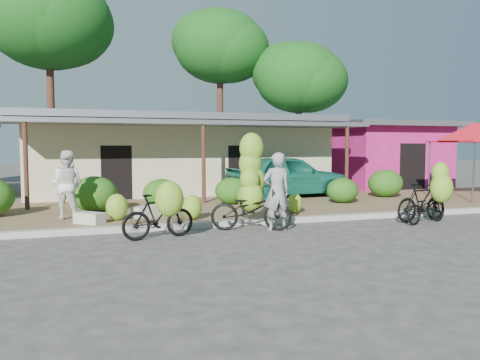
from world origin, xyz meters
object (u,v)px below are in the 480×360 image
object	(u,v)px
tree_near_right	(295,76)
bystander	(67,185)
tree_center_right	(216,45)
bike_center	(251,194)
bike_left	(161,212)
tree_far_center	(45,18)
bike_right	(427,197)
red_canopy	(475,132)
sack_near	(147,211)
teal_van	(287,176)
vendor	(277,192)
sack_far	(89,218)
bike_far_right	(426,207)

from	to	relation	value
tree_near_right	bystander	world-z (taller)	tree_near_right
tree_center_right	bike_center	world-z (taller)	tree_center_right
bike_left	tree_near_right	bearing A→B (deg)	-47.69
tree_far_center	bike_left	size ratio (longest dim) A/B	6.13
bike_right	bystander	size ratio (longest dim) A/B	0.99
bike_center	tree_far_center	bearing A→B (deg)	41.93
red_canopy	sack_near	xyz separation A→B (m)	(-12.24, -0.91, -2.34)
red_canopy	bystander	world-z (taller)	red_canopy
tree_far_center	sack_near	size ratio (longest dim) A/B	12.71
tree_far_center	bike_right	world-z (taller)	tree_far_center
bystander	teal_van	xyz separation A→B (m)	(7.88, 3.16, -0.11)
sack_near	vendor	xyz separation A→B (m)	(2.88, -2.41, 0.70)
sack_far	vendor	distance (m)	4.80
bystander	bike_left	bearing A→B (deg)	146.10
sack_near	bike_right	bearing A→B (deg)	-19.64
red_canopy	bike_far_right	distance (m)	6.65
tree_near_right	tree_far_center	bearing A→B (deg)	173.42
tree_center_right	bike_left	bearing A→B (deg)	-109.40
red_canopy	tree_center_right	bearing A→B (deg)	118.68
tree_near_right	sack_near	size ratio (longest dim) A/B	9.22
sack_near	vendor	world-z (taller)	vendor
red_canopy	bike_right	bearing A→B (deg)	-145.16
tree_near_right	bike_far_right	size ratio (longest dim) A/B	4.44
sack_near	sack_far	xyz separation A→B (m)	(-1.54, -0.67, -0.01)
tree_far_center	tree_near_right	world-z (taller)	tree_far_center
tree_center_right	tree_near_right	xyz separation A→B (m)	(4.00, -2.00, -1.83)
bike_far_right	teal_van	size ratio (longest dim) A/B	0.37
sack_near	vendor	bearing A→B (deg)	-39.99
tree_far_center	bike_right	size ratio (longest dim) A/B	5.90
bike_center	sack_far	world-z (taller)	bike_center
tree_center_right	bike_left	distance (m)	18.27
tree_far_center	bike_right	distance (m)	20.14
bike_left	teal_van	world-z (taller)	teal_van
bike_center	bike_right	bearing A→B (deg)	-76.13
tree_far_center	vendor	world-z (taller)	tree_far_center
tree_far_center	sack_near	world-z (taller)	tree_far_center
tree_center_right	bike_left	world-z (taller)	tree_center_right
tree_center_right	sack_near	size ratio (longest dim) A/B	11.51
bike_far_right	vendor	size ratio (longest dim) A/B	0.91
bike_center	vendor	world-z (taller)	bike_center
bike_left	vendor	xyz separation A→B (m)	(2.90, 0.30, 0.35)
tree_near_right	bystander	size ratio (longest dim) A/B	4.24
red_canopy	vendor	distance (m)	10.07
bike_left	bike_right	bearing A→B (deg)	-101.98
tree_center_right	bike_left	xyz separation A→B (m)	(-5.58, -15.84, -7.19)
sack_near	sack_far	bearing A→B (deg)	-156.31
tree_near_right	bystander	distance (m)	16.62
bike_right	sack_near	distance (m)	7.69
bystander	teal_van	distance (m)	8.49
red_canopy	bike_center	xyz separation A→B (m)	(-9.90, -2.93, -1.72)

